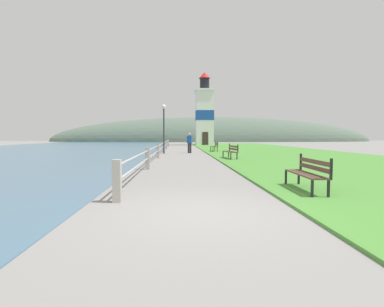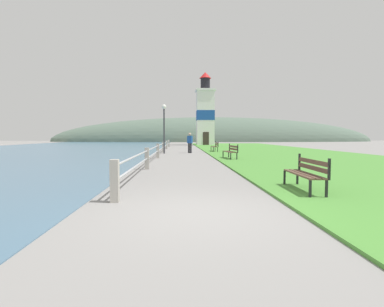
% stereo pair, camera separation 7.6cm
% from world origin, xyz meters
% --- Properties ---
extents(ground_plane, '(160.00, 160.00, 0.00)m').
position_xyz_m(ground_plane, '(0.00, 0.00, 0.00)').
color(ground_plane, gray).
extents(grass_verge, '(12.00, 58.15, 0.06)m').
position_xyz_m(grass_verge, '(7.86, 19.38, 0.03)').
color(grass_verge, '#4C8E38').
rests_on(grass_verge, ground_plane).
extents(water_strip, '(24.00, 93.04, 0.01)m').
position_xyz_m(water_strip, '(-14.36, 19.38, 0.01)').
color(water_strip, '#476B84').
rests_on(water_strip, ground_plane).
extents(seawall_railing, '(0.18, 32.13, 0.94)m').
position_xyz_m(seawall_railing, '(-1.76, 16.98, 0.56)').
color(seawall_railing, '#A8A399').
rests_on(seawall_railing, ground_plane).
extents(park_bench_near, '(0.53, 1.89, 0.94)m').
position_xyz_m(park_bench_near, '(2.90, 1.96, 0.54)').
color(park_bench_near, brown).
rests_on(park_bench_near, ground_plane).
extents(park_bench_midway, '(0.67, 1.87, 0.94)m').
position_xyz_m(park_bench_midway, '(2.79, 12.63, 0.54)').
color(park_bench_midway, brown).
rests_on(park_bench_midway, ground_plane).
extents(park_bench_far, '(0.49, 1.76, 0.94)m').
position_xyz_m(park_bench_far, '(2.82, 21.10, 0.54)').
color(park_bench_far, brown).
rests_on(park_bench_far, ground_plane).
extents(lighthouse, '(3.02, 3.02, 11.09)m').
position_xyz_m(lighthouse, '(3.55, 40.43, 4.79)').
color(lighthouse, white).
rests_on(lighthouse, ground_plane).
extents(person_strolling, '(0.47, 0.39, 1.68)m').
position_xyz_m(person_strolling, '(0.49, 19.44, 0.91)').
color(person_strolling, '#28282D').
rests_on(person_strolling, ground_plane).
extents(lamp_post, '(0.36, 0.36, 3.96)m').
position_xyz_m(lamp_post, '(-1.61, 18.79, 2.74)').
color(lamp_post, '#333338').
rests_on(lamp_post, ground_plane).
extents(distant_hillside, '(80.00, 16.00, 12.00)m').
position_xyz_m(distant_hillside, '(8.00, 68.77, 0.00)').
color(distant_hillside, '#566B5B').
rests_on(distant_hillside, ground_plane).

